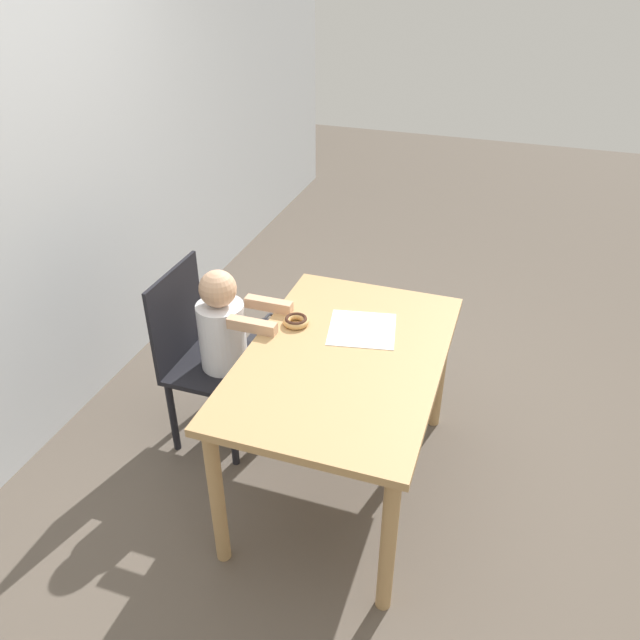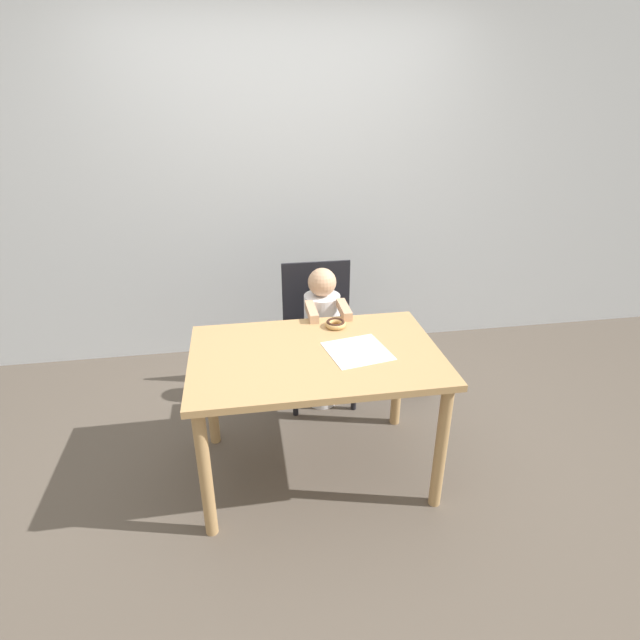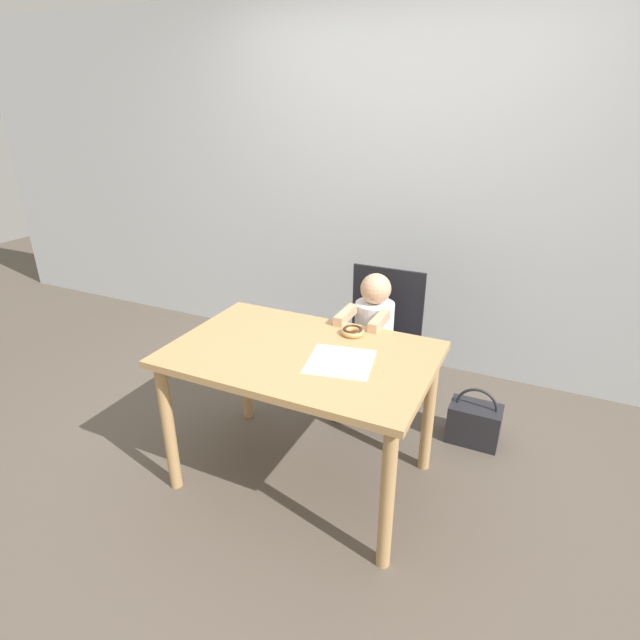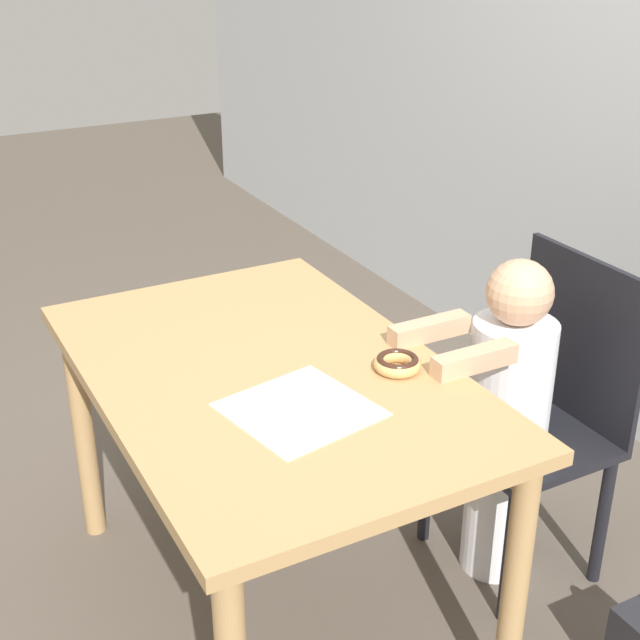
{
  "view_description": "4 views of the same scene",
  "coord_description": "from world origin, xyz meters",
  "px_view_note": "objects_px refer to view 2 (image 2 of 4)",
  "views": [
    {
      "loc": [
        -2.03,
        -0.58,
        2.24
      ],
      "look_at": [
        0.04,
        0.12,
        0.86
      ],
      "focal_mm": 35.0,
      "sensor_mm": 36.0,
      "label": 1
    },
    {
      "loc": [
        -0.33,
        -2.14,
        1.94
      ],
      "look_at": [
        0.04,
        0.12,
        0.86
      ],
      "focal_mm": 28.0,
      "sensor_mm": 36.0,
      "label": 2
    },
    {
      "loc": [
        0.97,
        -1.86,
        1.82
      ],
      "look_at": [
        0.04,
        0.12,
        0.86
      ],
      "focal_mm": 28.0,
      "sensor_mm": 36.0,
      "label": 3
    },
    {
      "loc": [
        1.72,
        -0.78,
        1.76
      ],
      "look_at": [
        0.04,
        0.12,
        0.86
      ],
      "focal_mm": 50.0,
      "sensor_mm": 36.0,
      "label": 4
    }
  ],
  "objects_px": {
    "chair": "(319,331)",
    "handbag": "(408,374)",
    "child_figure": "(322,338)",
    "donut": "(336,324)"
  },
  "relations": [
    {
      "from": "chair",
      "to": "child_figure",
      "type": "relative_size",
      "value": 0.96
    },
    {
      "from": "chair",
      "to": "child_figure",
      "type": "xyz_separation_m",
      "value": [
        -0.0,
        -0.12,
        0.01
      ]
    },
    {
      "from": "chair",
      "to": "handbag",
      "type": "height_order",
      "value": "chair"
    },
    {
      "from": "chair",
      "to": "child_figure",
      "type": "distance_m",
      "value": 0.12
    },
    {
      "from": "handbag",
      "to": "child_figure",
      "type": "bearing_deg",
      "value": -175.03
    },
    {
      "from": "chair",
      "to": "donut",
      "type": "xyz_separation_m",
      "value": [
        0.01,
        -0.49,
        0.29
      ]
    },
    {
      "from": "chair",
      "to": "donut",
      "type": "bearing_deg",
      "value": -88.57
    },
    {
      "from": "chair",
      "to": "donut",
      "type": "height_order",
      "value": "chair"
    },
    {
      "from": "child_figure",
      "to": "chair",
      "type": "bearing_deg",
      "value": 90.0
    },
    {
      "from": "chair",
      "to": "handbag",
      "type": "distance_m",
      "value": 0.71
    }
  ]
}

